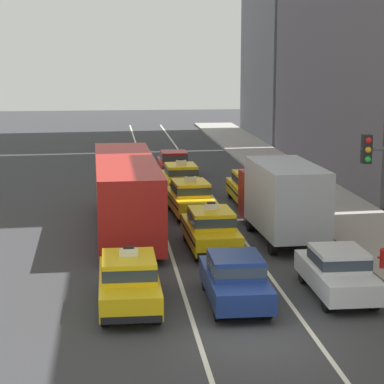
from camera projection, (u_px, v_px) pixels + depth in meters
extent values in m
plane|color=#353538|center=(257.00, 339.00, 20.60)|extent=(160.00, 160.00, 0.00)
cube|color=silver|center=(153.00, 199.00, 39.95)|extent=(0.14, 80.00, 0.01)
cube|color=silver|center=(213.00, 197.00, 40.30)|extent=(0.14, 80.00, 0.01)
cube|color=#9E9993|center=(343.00, 213.00, 36.02)|extent=(4.00, 90.00, 0.15)
cylinder|color=black|center=(105.00, 283.00, 24.47)|extent=(0.24, 0.64, 0.64)
cylinder|color=black|center=(150.00, 281.00, 24.64)|extent=(0.24, 0.64, 0.64)
cylinder|color=black|center=(105.00, 315.00, 21.49)|extent=(0.24, 0.64, 0.64)
cylinder|color=black|center=(157.00, 313.00, 21.65)|extent=(0.24, 0.64, 0.64)
cube|color=yellow|center=(129.00, 286.00, 23.00)|extent=(1.81, 4.50, 0.70)
cube|color=black|center=(129.00, 285.00, 22.99)|extent=(1.83, 4.14, 0.10)
cube|color=yellow|center=(129.00, 267.00, 22.73)|extent=(1.60, 2.10, 0.64)
cube|color=#2D3842|center=(129.00, 267.00, 22.73)|extent=(1.62, 2.12, 0.35)
cube|color=white|center=(129.00, 253.00, 22.64)|extent=(0.56, 0.12, 0.24)
cube|color=black|center=(129.00, 248.00, 22.62)|extent=(0.32, 0.11, 0.06)
cube|color=black|center=(127.00, 273.00, 25.20)|extent=(1.71, 0.14, 0.20)
cube|color=black|center=(132.00, 319.00, 20.89)|extent=(1.71, 0.14, 0.20)
cylinder|color=black|center=(102.00, 210.00, 35.70)|extent=(0.25, 0.64, 0.64)
cylinder|color=black|center=(144.00, 208.00, 35.96)|extent=(0.25, 0.64, 0.64)
cylinder|color=black|center=(105.00, 246.00, 29.15)|extent=(0.25, 0.64, 0.64)
cylinder|color=black|center=(156.00, 244.00, 29.41)|extent=(0.25, 0.64, 0.64)
cube|color=#B21E19|center=(126.00, 192.00, 32.29)|extent=(2.72, 11.25, 2.90)
cube|color=#2D3842|center=(126.00, 186.00, 32.24)|extent=(2.73, 10.80, 0.84)
cube|color=black|center=(120.00, 148.00, 37.47)|extent=(2.13, 0.12, 0.36)
cylinder|color=black|center=(106.00, 181.00, 43.49)|extent=(0.25, 0.65, 0.64)
cylinder|color=black|center=(131.00, 180.00, 43.69)|extent=(0.25, 0.65, 0.64)
cylinder|color=black|center=(107.00, 191.00, 40.51)|extent=(0.25, 0.65, 0.64)
cylinder|color=black|center=(134.00, 190.00, 40.71)|extent=(0.25, 0.65, 0.64)
cube|color=yellow|center=(119.00, 179.00, 42.03)|extent=(1.90, 4.54, 0.70)
cube|color=black|center=(119.00, 178.00, 42.03)|extent=(1.91, 4.18, 0.10)
cube|color=yellow|center=(119.00, 168.00, 41.76)|extent=(1.64, 2.13, 0.64)
cube|color=#2D3842|center=(119.00, 168.00, 41.76)|extent=(1.67, 2.15, 0.35)
cube|color=white|center=(119.00, 160.00, 41.68)|extent=(0.56, 0.13, 0.24)
cube|color=black|center=(119.00, 157.00, 41.65)|extent=(0.32, 0.12, 0.06)
cube|color=black|center=(118.00, 177.00, 44.23)|extent=(1.71, 0.18, 0.20)
cube|color=black|center=(121.00, 191.00, 39.93)|extent=(1.71, 0.18, 0.20)
cylinder|color=black|center=(206.00, 281.00, 24.73)|extent=(0.24, 0.64, 0.64)
cylinder|color=black|center=(250.00, 279.00, 24.88)|extent=(0.24, 0.64, 0.64)
cylinder|color=black|center=(218.00, 310.00, 21.95)|extent=(0.24, 0.64, 0.64)
cylinder|color=black|center=(267.00, 308.00, 22.10)|extent=(0.24, 0.64, 0.64)
cube|color=navy|center=(235.00, 283.00, 23.35)|extent=(1.79, 4.31, 0.66)
cube|color=navy|center=(236.00, 265.00, 23.14)|extent=(1.57, 1.91, 0.60)
cube|color=#2D3842|center=(236.00, 265.00, 23.14)|extent=(1.59, 1.93, 0.33)
cylinder|color=black|center=(187.00, 234.00, 31.05)|extent=(0.26, 0.65, 0.64)
cylinder|color=black|center=(222.00, 232.00, 31.25)|extent=(0.26, 0.65, 0.64)
cylinder|color=black|center=(198.00, 253.00, 28.07)|extent=(0.26, 0.65, 0.64)
cylinder|color=black|center=(236.00, 252.00, 28.27)|extent=(0.26, 0.65, 0.64)
cube|color=yellow|center=(210.00, 234.00, 29.59)|extent=(1.92, 4.55, 0.70)
cube|color=black|center=(210.00, 232.00, 29.58)|extent=(1.93, 4.19, 0.10)
cube|color=yellow|center=(211.00, 218.00, 29.32)|extent=(1.66, 2.14, 0.64)
cube|color=#2D3842|center=(211.00, 218.00, 29.32)|extent=(1.68, 2.16, 0.35)
cube|color=white|center=(211.00, 207.00, 29.24)|extent=(0.56, 0.13, 0.24)
cube|color=black|center=(211.00, 203.00, 29.21)|extent=(0.32, 0.12, 0.06)
cube|color=black|center=(202.00, 227.00, 31.79)|extent=(1.71, 0.19, 0.20)
cube|color=black|center=(220.00, 255.00, 27.49)|extent=(1.71, 0.19, 0.20)
cylinder|color=black|center=(170.00, 203.00, 37.32)|extent=(0.28, 0.65, 0.64)
cylinder|color=black|center=(199.00, 202.00, 37.58)|extent=(0.28, 0.65, 0.64)
cylinder|color=black|center=(180.00, 216.00, 34.36)|extent=(0.28, 0.65, 0.64)
cylinder|color=black|center=(212.00, 215.00, 34.61)|extent=(0.28, 0.65, 0.64)
cube|color=yellow|center=(190.00, 201.00, 35.90)|extent=(2.08, 4.60, 0.70)
cube|color=black|center=(190.00, 200.00, 35.89)|extent=(2.08, 4.25, 0.10)
cube|color=yellow|center=(191.00, 188.00, 35.63)|extent=(1.73, 2.20, 0.64)
cube|color=#2D3842|center=(191.00, 188.00, 35.63)|extent=(1.75, 2.22, 0.35)
cube|color=white|center=(191.00, 179.00, 35.55)|extent=(0.57, 0.16, 0.24)
cube|color=black|center=(191.00, 176.00, 35.52)|extent=(0.33, 0.13, 0.06)
cube|color=black|center=(183.00, 198.00, 38.09)|extent=(1.72, 0.25, 0.20)
cube|color=black|center=(198.00, 216.00, 33.81)|extent=(1.72, 0.25, 0.20)
cylinder|color=black|center=(164.00, 184.00, 42.60)|extent=(0.26, 0.65, 0.64)
cylinder|color=black|center=(190.00, 183.00, 42.80)|extent=(0.26, 0.65, 0.64)
cylinder|color=black|center=(171.00, 194.00, 39.62)|extent=(0.26, 0.65, 0.64)
cylinder|color=black|center=(198.00, 193.00, 39.83)|extent=(0.26, 0.65, 0.64)
cube|color=yellow|center=(181.00, 182.00, 41.15)|extent=(1.93, 4.55, 0.70)
cube|color=black|center=(181.00, 181.00, 41.14)|extent=(1.94, 4.19, 0.10)
cube|color=yellow|center=(181.00, 170.00, 40.88)|extent=(1.66, 2.15, 0.64)
cube|color=#2D3842|center=(181.00, 170.00, 40.88)|extent=(1.68, 2.17, 0.35)
cube|color=white|center=(181.00, 162.00, 40.79)|extent=(0.56, 0.14, 0.24)
cube|color=black|center=(181.00, 160.00, 40.77)|extent=(0.32, 0.12, 0.06)
cube|color=black|center=(176.00, 180.00, 43.34)|extent=(1.71, 0.19, 0.20)
cube|color=black|center=(186.00, 194.00, 39.04)|extent=(1.71, 0.19, 0.20)
cylinder|color=black|center=(160.00, 168.00, 48.30)|extent=(0.24, 0.64, 0.64)
cylinder|color=black|center=(183.00, 168.00, 48.46)|extent=(0.24, 0.64, 0.64)
cylinder|color=black|center=(164.00, 175.00, 45.53)|extent=(0.24, 0.64, 0.64)
cylinder|color=black|center=(188.00, 175.00, 45.69)|extent=(0.24, 0.64, 0.64)
cube|color=maroon|center=(174.00, 166.00, 46.93)|extent=(1.79, 4.31, 0.66)
cube|color=maroon|center=(174.00, 156.00, 46.72)|extent=(1.57, 1.91, 0.60)
cube|color=#2D3842|center=(174.00, 156.00, 46.72)|extent=(1.59, 1.93, 0.33)
cylinder|color=black|center=(304.00, 274.00, 25.47)|extent=(0.24, 0.64, 0.64)
cylinder|color=black|center=(345.00, 273.00, 25.62)|extent=(0.24, 0.64, 0.64)
cylinder|color=black|center=(327.00, 301.00, 22.70)|extent=(0.24, 0.64, 0.64)
cylinder|color=black|center=(374.00, 300.00, 22.85)|extent=(0.24, 0.64, 0.64)
cube|color=silver|center=(337.00, 276.00, 24.10)|extent=(1.78, 4.31, 0.66)
cube|color=silver|center=(339.00, 258.00, 23.88)|extent=(1.57, 1.91, 0.60)
cube|color=#2D3842|center=(339.00, 258.00, 23.88)|extent=(1.59, 1.93, 0.33)
cylinder|color=black|center=(250.00, 224.00, 32.79)|extent=(0.26, 0.65, 0.64)
cylinder|color=black|center=(292.00, 222.00, 33.07)|extent=(0.26, 0.65, 0.64)
cylinder|color=black|center=(273.00, 247.00, 29.00)|extent=(0.26, 0.65, 0.64)
cylinder|color=black|center=(320.00, 245.00, 29.28)|extent=(0.26, 0.65, 0.64)
cube|color=maroon|center=(266.00, 195.00, 33.69)|extent=(2.18, 2.28, 2.10)
cube|color=#2D3842|center=(261.00, 185.00, 34.67)|extent=(1.93, 0.13, 0.76)
cube|color=#B2B7C1|center=(286.00, 197.00, 30.42)|extent=(2.49, 5.28, 2.70)
cylinder|color=black|center=(231.00, 192.00, 40.02)|extent=(0.24, 0.64, 0.64)
cylinder|color=black|center=(258.00, 192.00, 40.19)|extent=(0.24, 0.64, 0.64)
cylinder|color=black|center=(241.00, 204.00, 37.03)|extent=(0.24, 0.64, 0.64)
cylinder|color=black|center=(270.00, 203.00, 37.20)|extent=(0.24, 0.64, 0.64)
cube|color=yellow|center=(250.00, 191.00, 38.55)|extent=(1.81, 4.50, 0.70)
cube|color=black|center=(250.00, 190.00, 38.54)|extent=(1.83, 4.14, 0.10)
cube|color=yellow|center=(251.00, 179.00, 38.27)|extent=(1.60, 2.10, 0.64)
cube|color=#2D3842|center=(251.00, 179.00, 38.27)|extent=(1.62, 2.12, 0.35)
cube|color=white|center=(251.00, 170.00, 38.19)|extent=(0.56, 0.12, 0.24)
cube|color=black|center=(251.00, 167.00, 38.16)|extent=(0.32, 0.11, 0.06)
cube|color=black|center=(242.00, 188.00, 40.75)|extent=(1.71, 0.14, 0.20)
cube|color=black|center=(258.00, 204.00, 36.43)|extent=(1.71, 0.14, 0.20)
cylinder|color=red|center=(383.00, 260.00, 26.74)|extent=(0.20, 0.20, 0.60)
sphere|color=red|center=(383.00, 251.00, 26.68)|extent=(0.22, 0.22, 0.22)
cylinder|color=red|center=(379.00, 257.00, 26.71)|extent=(0.10, 0.08, 0.08)
cube|color=black|center=(367.00, 149.00, 19.88)|extent=(0.24, 0.24, 0.76)
sphere|color=red|center=(369.00, 140.00, 19.70)|extent=(0.16, 0.16, 0.16)
sphere|color=orange|center=(368.00, 150.00, 19.75)|extent=(0.16, 0.16, 0.16)
sphere|color=green|center=(368.00, 159.00, 19.80)|extent=(0.16, 0.16, 0.16)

